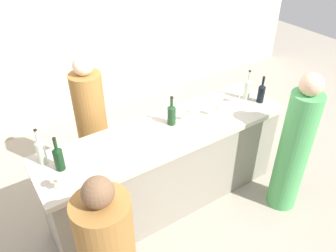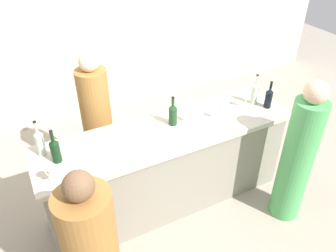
% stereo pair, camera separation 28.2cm
% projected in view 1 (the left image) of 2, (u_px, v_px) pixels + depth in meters
% --- Properties ---
extents(ground_plane, '(12.00, 12.00, 0.00)m').
position_uv_depth(ground_plane, '(168.00, 200.00, 3.76)').
color(ground_plane, '#9E9384').
extents(back_wall, '(8.00, 0.10, 2.80)m').
position_uv_depth(back_wall, '(77.00, 22.00, 4.47)').
color(back_wall, beige).
rests_on(back_wall, ground).
extents(bar_counter, '(2.55, 0.68, 0.95)m').
position_uv_depth(bar_counter, '(168.00, 167.00, 3.48)').
color(bar_counter, gray).
rests_on(bar_counter, ground).
extents(wine_bottle_leftmost_clear_pale, '(0.08, 0.08, 0.34)m').
position_uv_depth(wine_bottle_leftmost_clear_pale, '(41.00, 150.00, 2.76)').
color(wine_bottle_leftmost_clear_pale, '#B7C6B2').
rests_on(wine_bottle_leftmost_clear_pale, bar_counter).
extents(wine_bottle_second_left_dark_green, '(0.08, 0.08, 0.31)m').
position_uv_depth(wine_bottle_second_left_dark_green, '(58.00, 157.00, 2.70)').
color(wine_bottle_second_left_dark_green, black).
rests_on(wine_bottle_second_left_dark_green, bar_counter).
extents(wine_bottle_center_olive_green, '(0.08, 0.08, 0.30)m').
position_uv_depth(wine_bottle_center_olive_green, '(172.00, 114.00, 3.24)').
color(wine_bottle_center_olive_green, '#193D1E').
rests_on(wine_bottle_center_olive_green, bar_counter).
extents(wine_bottle_second_right_clear_pale, '(0.07, 0.07, 0.34)m').
position_uv_depth(wine_bottle_second_right_clear_pale, '(247.00, 88.00, 3.64)').
color(wine_bottle_second_right_clear_pale, '#B7C6B2').
rests_on(wine_bottle_second_right_clear_pale, bar_counter).
extents(wine_bottle_rightmost_near_black, '(0.07, 0.07, 0.30)m').
position_uv_depth(wine_bottle_rightmost_near_black, '(261.00, 92.00, 3.59)').
color(wine_bottle_rightmost_near_black, black).
rests_on(wine_bottle_rightmost_near_black, bar_counter).
extents(wine_glass_near_left, '(0.08, 0.08, 0.15)m').
position_uv_depth(wine_glass_near_left, '(58.00, 180.00, 2.50)').
color(wine_glass_near_left, white).
rests_on(wine_glass_near_left, bar_counter).
extents(wine_glass_near_center, '(0.06, 0.06, 0.16)m').
position_uv_depth(wine_glass_near_center, '(217.00, 107.00, 3.35)').
color(wine_glass_near_center, white).
rests_on(wine_glass_near_center, bar_counter).
extents(wine_glass_near_right, '(0.07, 0.07, 0.15)m').
position_uv_depth(wine_glass_near_right, '(240.00, 95.00, 3.57)').
color(wine_glass_near_right, white).
rests_on(wine_glass_near_right, bar_counter).
extents(wine_glass_far_left, '(0.07, 0.07, 0.15)m').
position_uv_depth(wine_glass_far_left, '(189.00, 112.00, 3.28)').
color(wine_glass_far_left, white).
rests_on(wine_glass_far_left, bar_counter).
extents(person_left_guest, '(0.34, 0.34, 1.55)m').
position_uv_depth(person_left_guest, '(294.00, 149.00, 3.32)').
color(person_left_guest, '#4CA559').
rests_on(person_left_guest, ground).
extents(person_right_guest, '(0.40, 0.40, 1.58)m').
position_uv_depth(person_right_guest, '(93.00, 130.00, 3.59)').
color(person_right_guest, '#9E6B33').
rests_on(person_right_guest, ground).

